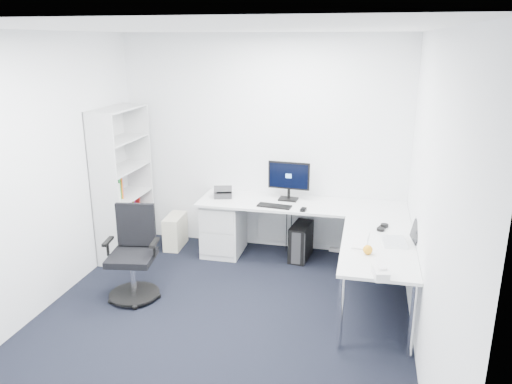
% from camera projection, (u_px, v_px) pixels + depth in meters
% --- Properties ---
extents(ground, '(4.20, 4.20, 0.00)m').
position_uv_depth(ground, '(216.00, 329.00, 4.70)').
color(ground, black).
extents(ceiling, '(4.20, 4.20, 0.00)m').
position_uv_depth(ceiling, '(208.00, 28.00, 3.91)').
color(ceiling, white).
extents(wall_back, '(3.60, 0.02, 2.70)m').
position_uv_depth(wall_back, '(263.00, 145.00, 6.27)').
color(wall_back, white).
rests_on(wall_back, ground).
extents(wall_front, '(3.60, 0.02, 2.70)m').
position_uv_depth(wall_front, '(77.00, 320.00, 2.35)').
color(wall_front, white).
rests_on(wall_front, ground).
extents(wall_left, '(0.02, 4.20, 2.70)m').
position_uv_depth(wall_left, '(29.00, 180.00, 4.69)').
color(wall_left, white).
rests_on(wall_left, ground).
extents(wall_right, '(0.02, 4.20, 2.70)m').
position_uv_depth(wall_right, '(430.00, 207.00, 3.93)').
color(wall_right, white).
rests_on(wall_right, ground).
extents(l_desk, '(2.49, 1.40, 0.73)m').
position_uv_depth(l_desk, '(296.00, 242.00, 5.78)').
color(l_desk, silver).
rests_on(l_desk, ground).
extents(drawer_pedestal, '(0.47, 0.58, 0.72)m').
position_uv_depth(drawer_pedestal, '(224.00, 226.00, 6.31)').
color(drawer_pedestal, silver).
rests_on(drawer_pedestal, ground).
extents(bookshelf, '(0.36, 0.93, 1.85)m').
position_uv_depth(bookshelf, '(123.00, 183.00, 6.13)').
color(bookshelf, silver).
rests_on(bookshelf, ground).
extents(task_chair, '(0.62, 0.62, 0.98)m').
position_uv_depth(task_chair, '(131.00, 255.00, 5.13)').
color(task_chair, black).
rests_on(task_chair, ground).
extents(black_pc_tower, '(0.26, 0.48, 0.45)m').
position_uv_depth(black_pc_tower, '(301.00, 241.00, 6.17)').
color(black_pc_tower, black).
rests_on(black_pc_tower, ground).
extents(beige_pc_tower, '(0.22, 0.46, 0.42)m').
position_uv_depth(beige_pc_tower, '(175.00, 231.00, 6.53)').
color(beige_pc_tower, beige).
rests_on(beige_pc_tower, ground).
extents(power_strip, '(0.39, 0.11, 0.04)m').
position_uv_depth(power_strip, '(344.00, 251.00, 6.39)').
color(power_strip, silver).
rests_on(power_strip, ground).
extents(monitor, '(0.52, 0.20, 0.49)m').
position_uv_depth(monitor, '(289.00, 181.00, 6.05)').
color(monitor, black).
rests_on(monitor, l_desk).
extents(black_keyboard, '(0.41, 0.19, 0.02)m').
position_uv_depth(black_keyboard, '(274.00, 206.00, 5.87)').
color(black_keyboard, black).
rests_on(black_keyboard, l_desk).
extents(mouse, '(0.07, 0.10, 0.03)m').
position_uv_depth(mouse, '(303.00, 210.00, 5.73)').
color(mouse, black).
rests_on(mouse, l_desk).
extents(desk_phone, '(0.27, 0.27, 0.15)m').
position_uv_depth(desk_phone, '(223.00, 191.00, 6.23)').
color(desk_phone, '#2C2D2F').
rests_on(desk_phone, l_desk).
extents(laptop, '(0.36, 0.36, 0.23)m').
position_uv_depth(laptop, '(395.00, 231.00, 4.80)').
color(laptop, silver).
rests_on(laptop, l_desk).
extents(white_keyboard, '(0.17, 0.47, 0.02)m').
position_uv_depth(white_keyboard, '(361.00, 240.00, 4.88)').
color(white_keyboard, silver).
rests_on(white_keyboard, l_desk).
extents(headphones, '(0.18, 0.22, 0.05)m').
position_uv_depth(headphones, '(383.00, 226.00, 5.19)').
color(headphones, black).
rests_on(headphones, l_desk).
extents(orange_fruit, '(0.09, 0.09, 0.09)m').
position_uv_depth(orange_fruit, '(368.00, 250.00, 4.56)').
color(orange_fruit, orange).
rests_on(orange_fruit, l_desk).
extents(tissue_box, '(0.15, 0.24, 0.08)m').
position_uv_depth(tissue_box, '(380.00, 273.00, 4.12)').
color(tissue_box, silver).
rests_on(tissue_box, l_desk).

